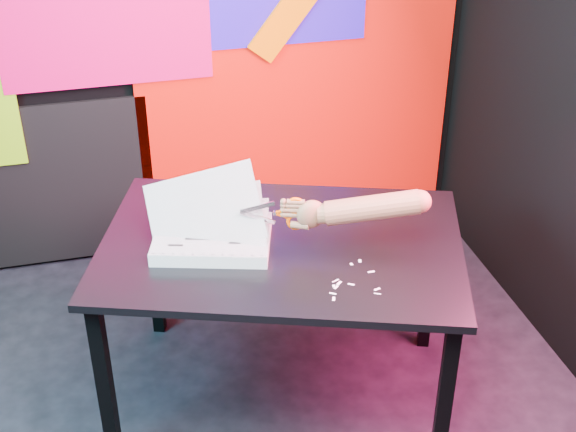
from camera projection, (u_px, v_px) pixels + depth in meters
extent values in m
cube|color=red|center=(298.00, 86.00, 3.96)|extent=(1.60, 0.02, 1.60)
cube|color=black|center=(18.00, 190.00, 3.88)|extent=(1.30, 0.02, 0.85)
cube|color=black|center=(105.00, 384.00, 2.85)|extent=(0.06, 0.06, 0.72)
cube|color=black|center=(154.00, 264.00, 3.49)|extent=(0.06, 0.06, 0.72)
cube|color=black|center=(444.00, 405.00, 2.76)|extent=(0.06, 0.06, 0.72)
cube|color=black|center=(430.00, 277.00, 3.41)|extent=(0.06, 0.06, 0.72)
cube|color=black|center=(281.00, 246.00, 2.93)|extent=(1.53, 1.26, 0.03)
cube|color=silver|center=(213.00, 239.00, 2.90)|extent=(0.48, 0.41, 0.05)
cube|color=white|center=(212.00, 233.00, 2.89)|extent=(0.48, 0.41, 0.00)
cube|color=white|center=(212.00, 232.00, 2.88)|extent=(0.46, 0.39, 0.13)
cube|color=white|center=(208.00, 224.00, 2.88)|extent=(0.42, 0.35, 0.22)
cube|color=white|center=(204.00, 211.00, 2.87)|extent=(0.40, 0.28, 0.31)
cylinder|color=black|center=(153.00, 253.00, 2.77)|extent=(0.01, 0.01, 0.00)
cylinder|color=black|center=(163.00, 254.00, 2.77)|extent=(0.01, 0.01, 0.00)
cylinder|color=black|center=(173.00, 254.00, 2.77)|extent=(0.01, 0.01, 0.00)
cylinder|color=black|center=(183.00, 254.00, 2.77)|extent=(0.01, 0.01, 0.00)
cylinder|color=black|center=(193.00, 254.00, 2.77)|extent=(0.01, 0.01, 0.00)
cylinder|color=black|center=(203.00, 254.00, 2.77)|extent=(0.01, 0.01, 0.00)
cylinder|color=black|center=(213.00, 254.00, 2.77)|extent=(0.01, 0.01, 0.00)
cylinder|color=black|center=(222.00, 255.00, 2.76)|extent=(0.01, 0.01, 0.00)
cylinder|color=black|center=(232.00, 255.00, 2.76)|extent=(0.01, 0.01, 0.00)
cylinder|color=black|center=(242.00, 255.00, 2.76)|extent=(0.01, 0.01, 0.00)
cylinder|color=black|center=(252.00, 255.00, 2.76)|extent=(0.01, 0.01, 0.00)
cylinder|color=black|center=(262.00, 255.00, 2.76)|extent=(0.01, 0.01, 0.00)
cylinder|color=black|center=(166.00, 212.00, 3.01)|extent=(0.01, 0.01, 0.00)
cylinder|color=black|center=(176.00, 212.00, 3.01)|extent=(0.01, 0.01, 0.00)
cylinder|color=black|center=(185.00, 212.00, 3.01)|extent=(0.01, 0.01, 0.00)
cylinder|color=black|center=(194.00, 212.00, 3.01)|extent=(0.01, 0.01, 0.00)
cylinder|color=black|center=(203.00, 213.00, 3.01)|extent=(0.01, 0.01, 0.00)
cylinder|color=black|center=(212.00, 213.00, 3.01)|extent=(0.01, 0.01, 0.00)
cylinder|color=black|center=(221.00, 213.00, 3.01)|extent=(0.01, 0.01, 0.00)
cylinder|color=black|center=(230.00, 213.00, 3.00)|extent=(0.01, 0.01, 0.00)
cylinder|color=black|center=(239.00, 213.00, 3.00)|extent=(0.01, 0.01, 0.00)
cylinder|color=black|center=(248.00, 213.00, 3.00)|extent=(0.01, 0.01, 0.00)
cylinder|color=black|center=(258.00, 213.00, 3.00)|extent=(0.01, 0.01, 0.00)
cylinder|color=black|center=(267.00, 214.00, 3.00)|extent=(0.01, 0.01, 0.00)
cube|color=black|center=(187.00, 224.00, 2.94)|extent=(0.08, 0.03, 0.00)
cube|color=black|center=(219.00, 228.00, 2.91)|extent=(0.06, 0.03, 0.00)
cube|color=black|center=(199.00, 239.00, 2.85)|extent=(0.10, 0.04, 0.00)
cube|color=black|center=(235.00, 243.00, 2.83)|extent=(0.04, 0.02, 0.00)
cube|color=black|center=(175.00, 245.00, 2.81)|extent=(0.06, 0.03, 0.00)
cube|color=black|center=(230.00, 220.00, 2.96)|extent=(0.07, 0.03, 0.00)
cube|color=silver|center=(257.00, 207.00, 2.82)|extent=(0.12, 0.04, 0.06)
cube|color=silver|center=(258.00, 217.00, 2.84)|extent=(0.12, 0.04, 0.06)
cylinder|color=silver|center=(275.00, 213.00, 2.82)|extent=(0.02, 0.01, 0.01)
cube|color=#F94900|center=(281.00, 215.00, 2.83)|extent=(0.05, 0.02, 0.02)
cube|color=#F94900|center=(281.00, 211.00, 2.82)|extent=(0.05, 0.02, 0.02)
torus|color=#F94900|center=(296.00, 206.00, 2.80)|extent=(0.07, 0.03, 0.07)
torus|color=#F94900|center=(296.00, 222.00, 2.84)|extent=(0.07, 0.03, 0.07)
ellipsoid|color=brown|center=(311.00, 214.00, 2.82)|extent=(0.11, 0.06, 0.11)
cylinder|color=brown|center=(296.00, 215.00, 2.82)|extent=(0.08, 0.04, 0.02)
cylinder|color=brown|center=(296.00, 210.00, 2.81)|extent=(0.08, 0.04, 0.02)
cylinder|color=brown|center=(296.00, 206.00, 2.80)|extent=(0.07, 0.04, 0.02)
cylinder|color=brown|center=(296.00, 202.00, 2.79)|extent=(0.07, 0.04, 0.02)
cylinder|color=brown|center=(300.00, 225.00, 2.83)|extent=(0.07, 0.06, 0.03)
cylinder|color=brown|center=(326.00, 214.00, 2.81)|extent=(0.08, 0.09, 0.07)
cylinder|color=brown|center=(372.00, 208.00, 2.79)|extent=(0.35, 0.19, 0.15)
sphere|color=brown|center=(420.00, 202.00, 2.76)|extent=(0.08, 0.08, 0.08)
cube|color=white|center=(377.00, 289.00, 2.68)|extent=(0.02, 0.01, 0.00)
cube|color=white|center=(371.00, 272.00, 2.76)|extent=(0.02, 0.01, 0.00)
cube|color=white|center=(360.00, 261.00, 2.82)|extent=(0.01, 0.02, 0.00)
cube|color=white|center=(351.00, 284.00, 2.70)|extent=(0.02, 0.02, 0.00)
cube|color=white|center=(336.00, 281.00, 2.72)|extent=(0.03, 0.01, 0.00)
cube|color=white|center=(334.00, 286.00, 2.69)|extent=(0.01, 0.01, 0.00)
cube|color=white|center=(377.00, 294.00, 2.65)|extent=(0.02, 0.01, 0.00)
cube|color=white|center=(351.00, 264.00, 2.80)|extent=(0.01, 0.01, 0.00)
cube|color=white|center=(336.00, 287.00, 2.69)|extent=(0.02, 0.02, 0.00)
cube|color=white|center=(333.00, 293.00, 2.66)|extent=(0.02, 0.02, 0.00)
cube|color=white|center=(334.00, 299.00, 2.63)|extent=(0.02, 0.02, 0.00)
cube|color=white|center=(339.00, 283.00, 2.71)|extent=(0.02, 0.02, 0.00)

